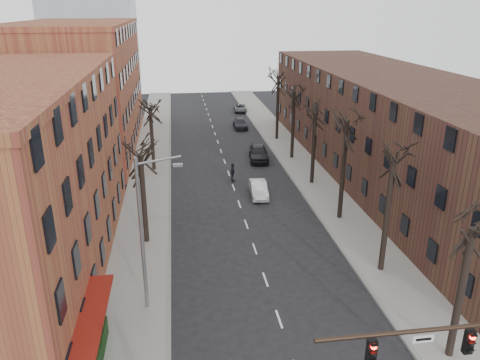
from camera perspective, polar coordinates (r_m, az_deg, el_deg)
name	(u,v)px	position (r m, az deg, el deg)	size (l,w,h in m)	color
sidewalk_left	(151,167)	(50.56, -10.83, 1.59)	(4.00, 90.00, 0.15)	gray
sidewalk_right	(297,160)	(52.14, 7.00, 2.39)	(4.00, 90.00, 0.15)	gray
building_left_far	(80,89)	(58.61, -18.89, 10.44)	(12.00, 28.00, 14.00)	brown
building_right	(391,125)	(49.03, 17.88, 6.37)	(12.00, 50.00, 10.00)	#462D20
tree_right_a	(448,356)	(26.55, 24.04, -19.05)	(5.20, 5.20, 10.00)	black
tree_right_b	(380,271)	(32.23, 16.74, -10.54)	(5.20, 5.20, 10.80)	black
tree_right_c	(339,219)	(38.74, 11.99, -4.62)	(5.20, 5.20, 11.60)	black
tree_right_d	(311,184)	(45.72, 8.71, -0.43)	(5.20, 5.20, 10.00)	black
tree_right_e	(292,158)	(52.99, 6.31, 2.63)	(5.20, 5.20, 10.80)	black
tree_right_f	(277,140)	(60.44, 4.49, 4.94)	(5.20, 5.20, 11.60)	black
tree_left_a	(147,242)	(34.91, -11.26, -7.48)	(5.20, 5.20, 9.50)	black
tree_left_b	(154,170)	(49.62, -10.41, 1.16)	(5.20, 5.20, 9.50)	black
streetlight	(144,229)	(25.49, -11.58, -5.85)	(2.45, 0.22, 9.03)	slate
silver_sedan	(259,189)	(42.07, 2.28, -1.10)	(1.42, 4.06, 1.34)	silver
parked_car_near	(259,153)	(51.92, 2.28, 3.35)	(2.02, 5.02, 1.71)	black
parked_car_mid	(240,123)	(65.98, 0.03, 6.92)	(1.85, 4.54, 1.32)	#212129
parked_car_far	(240,108)	(76.55, 0.03, 8.77)	(1.94, 4.21, 1.17)	#54575B
pedestrian_crossing	(233,172)	(45.42, -0.92, 0.93)	(1.10, 0.46, 1.87)	black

